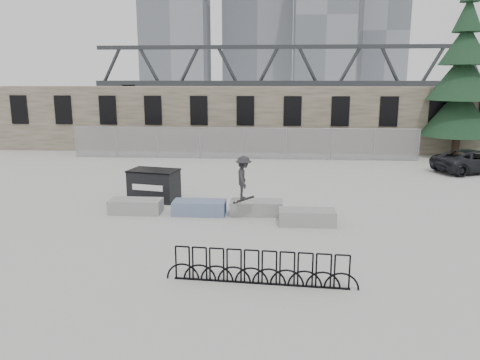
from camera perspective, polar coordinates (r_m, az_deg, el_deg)
name	(u,v)px	position (r m, az deg, el deg)	size (l,w,h in m)	color
ground	(222,215)	(17.96, -2.21, -4.26)	(120.00, 120.00, 0.00)	#A8A8A3
stone_wall	(246,119)	(33.51, 0.79, 7.48)	(36.00, 2.58, 4.50)	#635A49
chainlink_fence	(243,143)	(29.94, 0.37, 4.54)	(22.06, 0.06, 2.02)	gray
planter_far_left	(136,206)	(18.57, -12.59, -3.06)	(2.00, 0.90, 0.53)	#979795
planter_center_left	(199,207)	(18.00, -4.98, -3.30)	(2.00, 0.90, 0.53)	#2C4C85
planter_center_right	(256,207)	(17.95, 2.01, -3.30)	(2.00, 0.90, 0.53)	#979795
planter_offset	(307,216)	(16.91, 8.18, -4.43)	(2.00, 0.90, 0.53)	#979795
dumpster	(154,185)	(20.20, -10.44, -0.59)	(2.24, 1.63, 1.33)	black
bike_rack	(260,268)	(12.04, 2.50, -10.66)	(4.93, 0.42, 0.90)	black
spruce_tree	(462,83)	(33.70, 25.41, 10.64)	(4.71, 4.71, 11.50)	#38281E
skyline_towers	(262,6)	(112.04, 2.70, 20.47)	(58.00, 28.00, 48.00)	slate
truss_bridge	(328,84)	(72.55, 10.68, 11.44)	(70.00, 3.00, 9.80)	#2D3033
suv	(474,161)	(28.80, 26.59, 2.08)	(2.10, 4.55, 1.26)	black
skateboarder	(244,178)	(16.85, 0.44, 0.28)	(0.79, 1.07, 1.75)	#28282B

